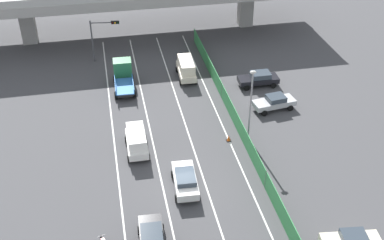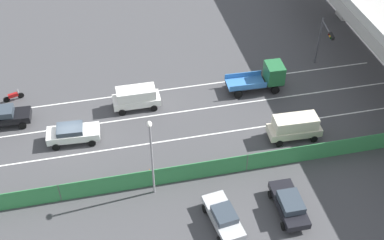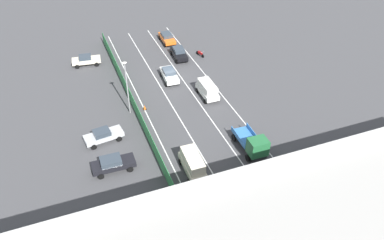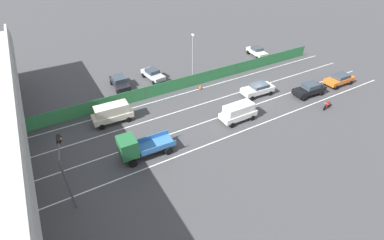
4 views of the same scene
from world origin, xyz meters
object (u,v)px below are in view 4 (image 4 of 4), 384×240
Objects in this scene: parked_sedan_dark at (120,82)px; street_lamp at (193,55)px; car_sedan_black at (309,89)px; flatbed_truck_blue at (137,147)px; motorcycle at (327,105)px; car_taxi_orange at (339,79)px; traffic_light at (63,164)px; car_van_white at (238,112)px; car_van_cream at (112,113)px; parked_sedan_cream at (257,51)px; parked_wagon_silver at (153,74)px; traffic_cone at (200,87)px; car_hatchback_white at (258,89)px.

street_lamp reaches higher than parked_sedan_dark.
street_lamp is at bearing 47.65° from car_sedan_black.
flatbed_truck_blue is 2.89× the size of motorcycle.
traffic_light is at bearing 92.92° from car_taxi_orange.
car_sedan_black is at bearing -9.44° from motorcycle.
car_sedan_black is 11.88m from car_van_white.
car_van_white is at bearing -118.81° from car_van_cream.
street_lamp is (12.69, -19.05, 0.63)m from traffic_light.
car_sedan_black is 14.30m from parked_sedan_cream.
parked_sedan_cream is 15.54m from street_lamp.
parked_sedan_cream is 37.50m from traffic_light.
car_taxi_orange is at bearing -167.14° from parked_sedan_cream.
street_lamp is (-4.14, -4.45, 3.54)m from parked_wagon_silver.
street_lamp is (10.80, 17.98, 3.51)m from car_taxi_orange.
flatbed_truck_blue is at bearing 125.01° from traffic_cone.
flatbed_truck_blue is 1.04× the size of traffic_light.
car_taxi_orange is 1.00× the size of parked_wagon_silver.
car_van_white reaches higher than traffic_cone.
car_hatchback_white is 6.87m from car_van_white.
motorcycle is 30.51m from traffic_light.
car_van_cream reaches higher than parked_sedan_cream.
car_van_cream reaches higher than parked_wagon_silver.
car_hatchback_white is 8.76m from motorcycle.
car_taxi_orange is 1.01× the size of parked_sedan_dark.
street_lamp is (3.60, -12.86, 3.13)m from car_van_cream.
car_taxi_orange is at bearing -116.33° from traffic_cone.
car_van_cream reaches higher than car_hatchback_white.
car_hatchback_white is 15.37m from parked_wagon_silver.
traffic_light is (-1.92, 30.86, 2.83)m from car_sedan_black.
flatbed_truck_blue is (-0.19, 12.56, 0.16)m from car_van_white.
street_lamp is (14.16, 11.25, 3.94)m from motorcycle.
flatbed_truck_blue reaches higher than car_van_white.
car_van_white is at bearing -147.24° from parked_sedan_dark.
car_sedan_black is 0.88× the size of traffic_light.
street_lamp is (10.77, 11.81, 3.46)m from car_sedan_black.
traffic_light is at bearing 123.66° from street_lamp.
car_van_white is 0.95× the size of parked_wagon_silver.
motorcycle is 0.41× the size of parked_wagon_silver.
parked_sedan_cream is (10.45, -8.88, -0.04)m from car_hatchback_white.
car_van_cream reaches higher than parked_sedan_dark.
traffic_cone is at bearing 42.43° from motorcycle.
motorcycle is at bearing 168.49° from parked_sedan_cream.
car_taxi_orange is 0.63× the size of street_lamp.
motorcycle is at bearing -107.31° from car_van_white.
car_sedan_black is at bearing 89.70° from car_taxi_orange.
motorcycle is 0.43× the size of parked_sedan_cream.
parked_wagon_silver reaches higher than motorcycle.
flatbed_truck_blue is (-0.06, 24.43, 0.42)m from car_sedan_black.
traffic_cone is (-1.94, -0.07, -4.12)m from street_lamp.
parked_wagon_silver is 0.63× the size of street_lamp.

